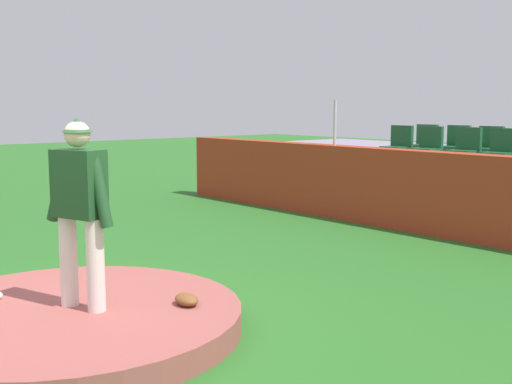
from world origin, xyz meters
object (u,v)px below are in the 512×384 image
stadium_chair_8 (456,143)px  fielding_glove (187,299)px  stadium_chair_3 (501,149)px  stadium_chair_1 (428,145)px  stadium_chair_0 (398,143)px  pitcher (80,199)px  stadium_chair_9 (488,145)px  stadium_chair_7 (424,142)px  stadium_chair_2 (465,147)px

stadium_chair_8 → fielding_glove: bearing=104.7°
stadium_chair_3 → stadium_chair_8: size_ratio=1.00×
stadium_chair_1 → stadium_chair_0: bearing=0.4°
stadium_chair_3 → pitcher: bearing=90.5°
stadium_chair_3 → stadium_chair_9: (-0.71, 0.85, 0.00)m
stadium_chair_9 → stadium_chair_7: bearing=-0.5°
pitcher → stadium_chair_0: size_ratio=3.55×
stadium_chair_2 → stadium_chair_0: bearing=2.1°
stadium_chair_2 → pitcher: bearing=95.5°
stadium_chair_8 → stadium_chair_1: bearing=89.5°
stadium_chair_3 → stadium_chair_9: size_ratio=1.00×
stadium_chair_2 → stadium_chair_8: 1.14m
pitcher → stadium_chair_1: (-1.49, 7.62, 0.13)m
stadium_chair_9 → stadium_chair_8: bearing=-2.1°
stadium_chair_8 → stadium_chair_9: (0.70, -0.03, 0.00)m
stadium_chair_0 → stadium_chair_2: 1.41m
stadium_chair_0 → stadium_chair_1: (0.66, 0.00, 0.00)m
stadium_chair_7 → stadium_chair_8: 0.71m
pitcher → stadium_chair_8: 8.67m
stadium_chair_0 → stadium_chair_7: bearing=-87.1°
fielding_glove → stadium_chair_2: size_ratio=0.60×
stadium_chair_2 → stadium_chair_9: (-0.04, 0.84, 0.00)m
fielding_glove → stadium_chair_2: bearing=-72.0°
stadium_chair_0 → stadium_chair_9: same height
fielding_glove → stadium_chair_8: 8.10m
stadium_chair_1 → stadium_chair_7: 1.15m
stadium_chair_2 → stadium_chair_3: same height
pitcher → stadium_chair_3: pitcher is taller
pitcher → stadium_chair_9: (-0.78, 8.51, 0.13)m
pitcher → fielding_glove: pitcher is taller
pitcher → stadium_chair_9: pitcher is taller
pitcher → stadium_chair_7: (-2.19, 8.53, 0.13)m
pitcher → stadium_chair_7: bearing=86.3°
stadium_chair_0 → stadium_chair_8: (0.67, 0.92, 0.00)m
stadium_chair_1 → stadium_chair_2: 0.75m
stadium_chair_3 → stadium_chair_7: (-2.13, 0.86, 0.00)m
stadium_chair_0 → stadium_chair_1: 0.66m
stadium_chair_1 → stadium_chair_9: size_ratio=1.00×
fielding_glove → stadium_chair_1: stadium_chair_1 is taller
stadium_chair_1 → stadium_chair_2: same height
stadium_chair_1 → stadium_chair_3: same height
stadium_chair_2 → stadium_chair_9: bearing=-87.5°
fielding_glove → stadium_chair_0: size_ratio=0.60×
stadium_chair_1 → stadium_chair_8: same height
stadium_chair_2 → stadium_chair_3: 0.68m
stadium_chair_7 → stadium_chair_8: same height
stadium_chair_2 → stadium_chair_7: (-1.45, 0.86, 0.00)m
stadium_chair_0 → stadium_chair_9: 1.64m
stadium_chair_0 → stadium_chair_1: same height
fielding_glove → stadium_chair_9: stadium_chair_9 is taller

